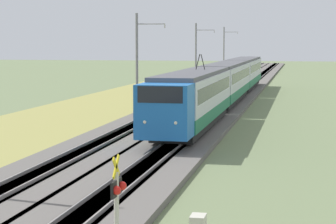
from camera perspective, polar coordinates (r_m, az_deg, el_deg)
name	(u,v)px	position (r m, az deg, el deg)	size (l,w,h in m)	color
ballast_main	(189,100)	(65.98, 1.85, 1.02)	(240.00, 4.40, 0.30)	#605B56
ballast_adjacent	(230,101)	(65.42, 5.43, 0.95)	(240.00, 4.40, 0.30)	#605B56
track_main	(189,100)	(65.98, 1.85, 1.03)	(240.00, 1.57, 0.45)	#4C4238
track_adjacent	(230,101)	(65.42, 5.43, 0.96)	(240.00, 1.57, 0.45)	#4C4238
grass_verge	(125,100)	(67.44, -3.77, 1.04)	(240.00, 11.58, 0.12)	#99934C
passenger_train	(227,80)	(62.05, 5.13, 2.78)	(58.86, 2.92, 5.15)	blue
crossing_signal_far	(117,217)	(14.51, -4.45, -9.11)	(0.70, 0.23, 3.50)	beige
catenary_mast_mid	(138,62)	(55.08, -2.67, 4.38)	(0.22, 2.56, 8.39)	slate
catenary_mast_far	(196,55)	(85.68, 2.48, 5.01)	(0.22, 2.56, 8.48)	slate
catenary_mast_distant	(224,51)	(116.60, 4.91, 5.32)	(0.22, 2.56, 8.72)	slate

